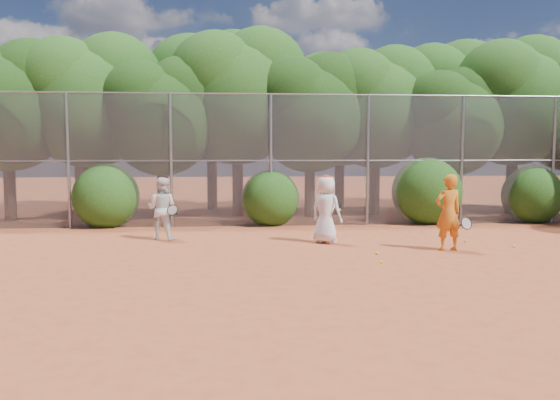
{
  "coord_description": "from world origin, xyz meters",
  "views": [
    {
      "loc": [
        -2.06,
        -10.59,
        2.25
      ],
      "look_at": [
        -1.0,
        2.5,
        1.1
      ],
      "focal_mm": 35.0,
      "sensor_mm": 36.0,
      "label": 1
    }
  ],
  "objects": [
    {
      "name": "tree_10",
      "position": [
        -2.93,
        11.05,
        4.63
      ],
      "size": [
        5.15,
        4.48,
        7.06
      ],
      "color": "black",
      "rests_on": "ground"
    },
    {
      "name": "player_teen",
      "position": [
        0.17,
        2.71,
        0.84
      ],
      "size": [
        0.97,
        0.93,
        1.7
      ],
      "rotation": [
        0.0,
        0.0,
        2.44
      ],
      "color": "white",
      "rests_on": "ground"
    },
    {
      "name": "player_white",
      "position": [
        -3.96,
        3.55,
        0.81
      ],
      "size": [
        0.94,
        0.84,
        1.61
      ],
      "rotation": [
        0.0,
        0.0,
        2.83
      ],
      "color": "white",
      "rests_on": "ground"
    },
    {
      "name": "tree_5",
      "position": [
        3.06,
        9.04,
        4.05
      ],
      "size": [
        4.51,
        3.92,
        6.17
      ],
      "color": "black",
      "rests_on": "ground"
    },
    {
      "name": "fence_back",
      "position": [
        -0.12,
        6.0,
        2.05
      ],
      "size": [
        20.05,
        0.09,
        4.03
      ],
      "color": "gray",
      "rests_on": "ground"
    },
    {
      "name": "bush_1",
      "position": [
        -1.0,
        6.3,
        0.9
      ],
      "size": [
        1.8,
        1.8,
        1.8
      ],
      "primitive_type": "sphere",
      "color": "#1C4611",
      "rests_on": "ground"
    },
    {
      "name": "bush_0",
      "position": [
        -6.0,
        6.3,
        1.0
      ],
      "size": [
        2.0,
        2.0,
        2.0
      ],
      "primitive_type": "sphere",
      "color": "#1C4611",
      "rests_on": "ground"
    },
    {
      "name": "ball_2",
      "position": [
        0.87,
        0.13,
        0.03
      ],
      "size": [
        0.07,
        0.07,
        0.07
      ],
      "primitive_type": "sphere",
      "color": "yellow",
      "rests_on": "ground"
    },
    {
      "name": "ball_4",
      "position": [
        3.5,
        3.63,
        0.03
      ],
      "size": [
        0.07,
        0.07,
        0.07
      ],
      "primitive_type": "sphere",
      "color": "yellow",
      "rests_on": "ground"
    },
    {
      "name": "tree_3",
      "position": [
        -1.94,
        8.84,
        4.4
      ],
      "size": [
        4.89,
        4.26,
        6.7
      ],
      "color": "black",
      "rests_on": "ground"
    },
    {
      "name": "ball_1",
      "position": [
        3.69,
        2.54,
        0.03
      ],
      "size": [
        0.07,
        0.07,
        0.07
      ],
      "primitive_type": "sphere",
      "color": "yellow",
      "rests_on": "ground"
    },
    {
      "name": "tree_0",
      "position": [
        -9.44,
        8.04,
        3.93
      ],
      "size": [
        4.38,
        3.81,
        6.0
      ],
      "color": "black",
      "rests_on": "ground"
    },
    {
      "name": "ball_0",
      "position": [
        1.03,
        1.06,
        0.03
      ],
      "size": [
        0.07,
        0.07,
        0.07
      ],
      "primitive_type": "sphere",
      "color": "yellow",
      "rests_on": "ground"
    },
    {
      "name": "ground",
      "position": [
        0.0,
        0.0,
        0.0
      ],
      "size": [
        80.0,
        80.0,
        0.0
      ],
      "primitive_type": "plane",
      "color": "#AB4826",
      "rests_on": "ground"
    },
    {
      "name": "tree_12",
      "position": [
        6.56,
        11.24,
        4.51
      ],
      "size": [
        5.02,
        4.37,
        6.88
      ],
      "color": "black",
      "rests_on": "ground"
    },
    {
      "name": "tree_1",
      "position": [
        -6.94,
        8.54,
        4.16
      ],
      "size": [
        4.64,
        4.03,
        6.35
      ],
      "color": "black",
      "rests_on": "ground"
    },
    {
      "name": "tree_2",
      "position": [
        -4.45,
        7.83,
        3.58
      ],
      "size": [
        3.99,
        3.47,
        5.47
      ],
      "color": "black",
      "rests_on": "ground"
    },
    {
      "name": "tree_4",
      "position": [
        0.55,
        8.24,
        3.76
      ],
      "size": [
        4.19,
        3.64,
        5.73
      ],
      "color": "black",
      "rests_on": "ground"
    },
    {
      "name": "ball_3",
      "position": [
        4.49,
        1.66,
        0.03
      ],
      "size": [
        0.07,
        0.07,
        0.07
      ],
      "primitive_type": "sphere",
      "color": "yellow",
      "rests_on": "ground"
    },
    {
      "name": "bush_2",
      "position": [
        4.0,
        6.3,
        1.1
      ],
      "size": [
        2.2,
        2.2,
        2.2
      ],
      "primitive_type": "sphere",
      "color": "#1C4611",
      "rests_on": "ground"
    },
    {
      "name": "tree_7",
      "position": [
        8.06,
        8.64,
        4.28
      ],
      "size": [
        4.77,
        4.14,
        6.53
      ],
      "color": "black",
      "rests_on": "ground"
    },
    {
      "name": "player_yellow",
      "position": [
        2.78,
        1.46,
        0.88
      ],
      "size": [
        0.86,
        0.56,
        1.75
      ],
      "rotation": [
        0.0,
        0.0,
        3.31
      ],
      "color": "orange",
      "rests_on": "ground"
    },
    {
      "name": "tree_9",
      "position": [
        -7.94,
        10.84,
        4.34
      ],
      "size": [
        4.83,
        4.2,
        6.62
      ],
      "color": "black",
      "rests_on": "ground"
    },
    {
      "name": "tree_6",
      "position": [
        5.55,
        8.03,
        3.47
      ],
      "size": [
        3.86,
        3.36,
        5.29
      ],
      "color": "black",
      "rests_on": "ground"
    },
    {
      "name": "tree_11",
      "position": [
        2.06,
        10.64,
        4.16
      ],
      "size": [
        4.64,
        4.03,
        6.35
      ],
      "color": "black",
      "rests_on": "ground"
    },
    {
      "name": "bush_3",
      "position": [
        7.5,
        6.3,
        0.95
      ],
      "size": [
        1.9,
        1.9,
        1.9
      ],
      "primitive_type": "sphere",
      "color": "#1C4611",
      "rests_on": "ground"
    }
  ]
}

